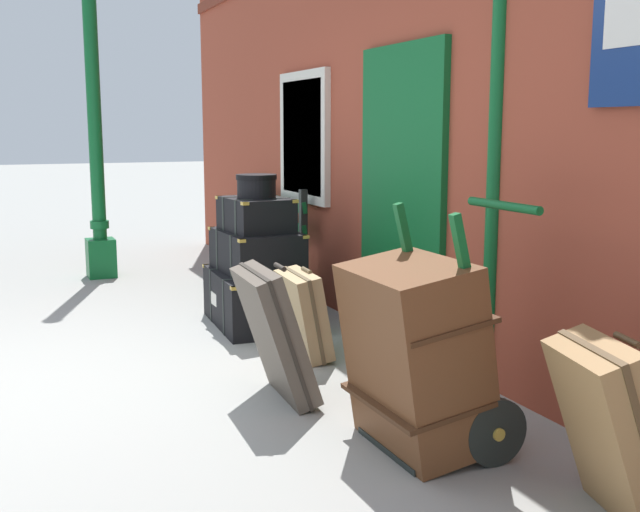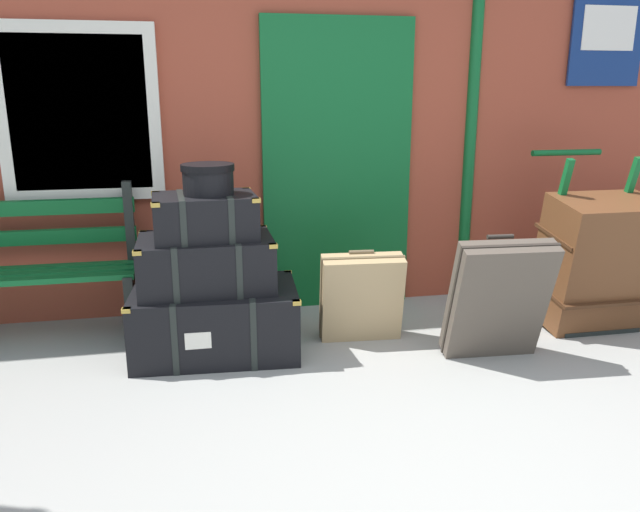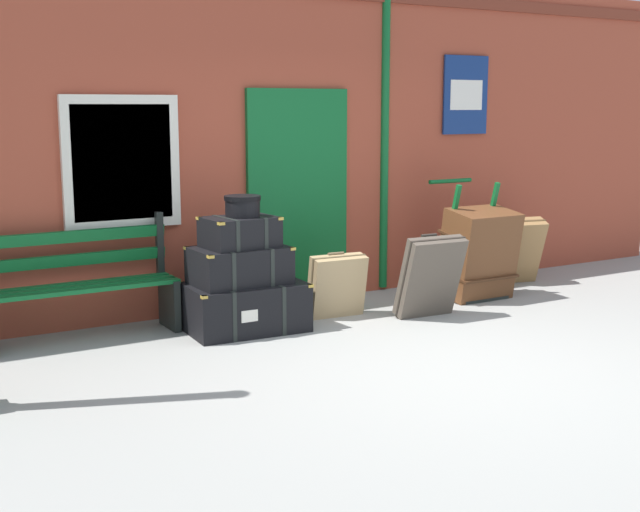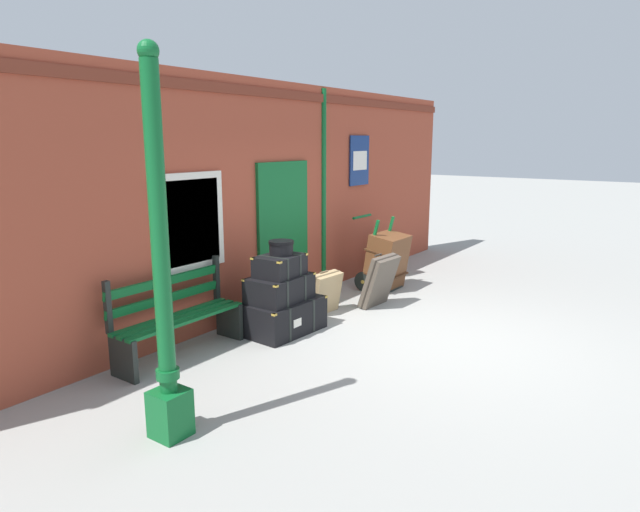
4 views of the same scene
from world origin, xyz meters
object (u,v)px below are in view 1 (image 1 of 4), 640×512
at_px(round_hatbox, 256,184).
at_px(lamp_post, 97,162).
at_px(suitcase_beige, 613,429).
at_px(steamer_trunk_middle, 257,251).
at_px(large_brown_trunk, 415,355).
at_px(platform_bench, 259,243).
at_px(porters_trolley, 446,390).
at_px(suitcase_charcoal, 304,314).
at_px(suitcase_olive, 275,334).
at_px(steamer_trunk_top, 256,214).
at_px(steamer_trunk_base, 257,298).

bearing_deg(round_hatbox, lamp_post, -161.26).
relative_size(lamp_post, suitcase_beige, 4.20).
relative_size(steamer_trunk_middle, large_brown_trunk, 0.87).
bearing_deg(platform_bench, porters_trolley, -5.69).
relative_size(suitcase_charcoal, suitcase_olive, 0.78).
relative_size(porters_trolley, large_brown_trunk, 1.26).
distance_m(steamer_trunk_top, porters_trolley, 2.67).
xyz_separation_m(platform_bench, suitcase_charcoal, (2.24, -0.47, -0.15)).
distance_m(round_hatbox, suitcase_beige, 3.56).
bearing_deg(suitcase_charcoal, suitcase_beige, 6.09).
relative_size(steamer_trunk_top, suitcase_beige, 0.86).
height_order(round_hatbox, large_brown_trunk, round_hatbox).
bearing_deg(steamer_trunk_base, round_hatbox, 120.76).
bearing_deg(suitcase_beige, suitcase_olive, -157.68).
distance_m(lamp_post, platform_bench, 1.94).
relative_size(steamer_trunk_base, suitcase_beige, 1.41).
height_order(porters_trolley, suitcase_beige, porters_trolley).
relative_size(platform_bench, large_brown_trunk, 1.71).
distance_m(lamp_post, steamer_trunk_top, 2.64).
height_order(steamer_trunk_top, large_brown_trunk, steamer_trunk_top).
xyz_separation_m(platform_bench, round_hatbox, (1.29, -0.47, 0.66)).
height_order(porters_trolley, suitcase_charcoal, porters_trolley).
distance_m(porters_trolley, suitcase_beige, 0.92).
height_order(lamp_post, steamer_trunk_top, lamp_post).
relative_size(porters_trolley, suitcase_olive, 1.51).
height_order(steamer_trunk_base, suitcase_beige, suitcase_beige).
relative_size(steamer_trunk_top, suitcase_olive, 0.81).
bearing_deg(round_hatbox, steamer_trunk_middle, 167.64).
bearing_deg(lamp_post, steamer_trunk_base, 18.45).
height_order(steamer_trunk_base, porters_trolley, porters_trolley).
bearing_deg(suitcase_olive, round_hatbox, 164.17).
height_order(lamp_post, porters_trolley, lamp_post).
bearing_deg(steamer_trunk_top, steamer_trunk_base, -22.14).
relative_size(round_hatbox, suitcase_charcoal, 0.52).
xyz_separation_m(porters_trolley, suitcase_olive, (-0.90, -0.55, 0.12)).
xyz_separation_m(platform_bench, steamer_trunk_middle, (1.26, -0.46, 0.14)).
bearing_deg(steamer_trunk_top, platform_bench, 159.83).
relative_size(steamer_trunk_top, large_brown_trunk, 0.68).
bearing_deg(platform_bench, lamp_post, -132.66).
bearing_deg(platform_bench, steamer_trunk_middle, -20.05).
height_order(porters_trolley, large_brown_trunk, porters_trolley).
relative_size(lamp_post, suitcase_charcoal, 5.13).
xyz_separation_m(suitcase_charcoal, suitcase_olive, (0.72, -0.47, 0.09)).
height_order(large_brown_trunk, suitcase_charcoal, large_brown_trunk).
xyz_separation_m(porters_trolley, large_brown_trunk, (0.00, -0.18, 0.20)).
relative_size(suitcase_olive, suitcase_beige, 1.06).
bearing_deg(round_hatbox, large_brown_trunk, -2.14).
relative_size(large_brown_trunk, suitcase_olive, 1.20).
bearing_deg(large_brown_trunk, steamer_trunk_middle, 177.72).
height_order(steamer_trunk_middle, suitcase_charcoal, steamer_trunk_middle).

